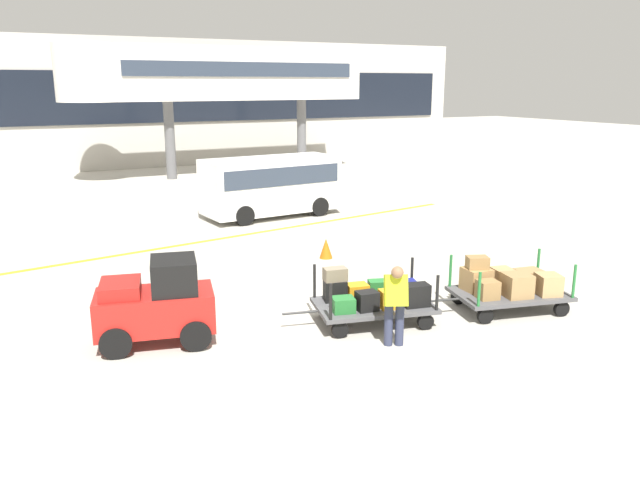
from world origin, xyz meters
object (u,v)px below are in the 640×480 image
object	(u,v)px
baggage_cart_middle	(508,285)
baggage_tug	(157,304)
baggage_handler	(395,301)
safety_cone_near	(326,248)
baggage_cart_lead	(372,298)
shuttle_van	(271,182)

from	to	relation	value
baggage_cart_middle	baggage_tug	bearing A→B (deg)	166.61
baggage_tug	baggage_handler	bearing A→B (deg)	-29.91
baggage_cart_middle	safety_cone_near	world-z (taller)	baggage_cart_middle
baggage_tug	baggage_handler	world-z (taller)	baggage_tug
baggage_cart_middle	safety_cone_near	xyz separation A→B (m)	(-1.50, 5.33, -0.26)
baggage_tug	baggage_cart_lead	xyz separation A→B (m)	(4.03, -0.95, -0.25)
baggage_tug	baggage_cart_lead	world-z (taller)	baggage_tug
baggage_tug	shuttle_van	world-z (taller)	shuttle_van
baggage_cart_lead	baggage_cart_middle	size ratio (longest dim) A/B	1.00
baggage_cart_lead	shuttle_van	xyz separation A→B (m)	(2.29, 10.47, 0.73)
baggage_handler	safety_cone_near	world-z (taller)	baggage_handler
baggage_tug	shuttle_van	distance (m)	11.44
baggage_tug	shuttle_van	xyz separation A→B (m)	(6.32, 9.52, 0.48)
baggage_tug	baggage_cart_lead	bearing A→B (deg)	-13.29
safety_cone_near	baggage_handler	bearing A→B (deg)	-106.16
baggage_tug	baggage_cart_middle	size ratio (longest dim) A/B	0.74
baggage_tug	baggage_cart_middle	world-z (taller)	baggage_tug
safety_cone_near	shuttle_van	bearing A→B (deg)	81.46
baggage_handler	safety_cone_near	xyz separation A→B (m)	(1.69, 5.83, -0.59)
baggage_cart_lead	baggage_handler	distance (m)	1.29
safety_cone_near	baggage_tug	bearing A→B (deg)	-145.94
baggage_tug	shuttle_van	size ratio (longest dim) A/B	0.47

